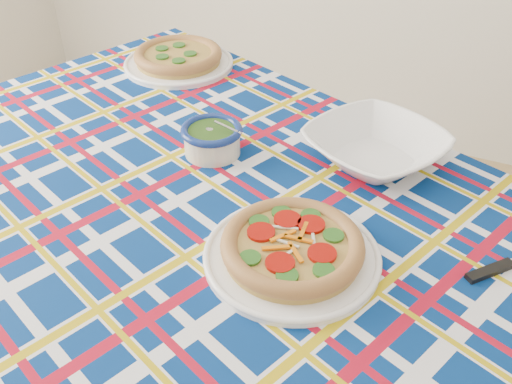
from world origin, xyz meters
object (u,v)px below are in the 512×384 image
at_px(dining_table, 219,238).
at_px(serving_bowl, 375,147).
at_px(main_focaccia_plate, 292,246).
at_px(pesto_bowl, 212,137).

height_order(dining_table, serving_bowl, serving_bowl).
height_order(main_focaccia_plate, serving_bowl, serving_bowl).
xyz_separation_m(dining_table, main_focaccia_plate, (0.20, -0.08, 0.12)).
relative_size(main_focaccia_plate, pesto_bowl, 2.34).
relative_size(pesto_bowl, serving_bowl, 0.48).
bearing_deg(serving_bowl, main_focaccia_plate, -97.01).
bearing_deg(serving_bowl, pesto_bowl, -160.26).
bearing_deg(dining_table, main_focaccia_plate, -0.26).
distance_m(dining_table, serving_bowl, 0.41).
relative_size(main_focaccia_plate, serving_bowl, 1.13).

